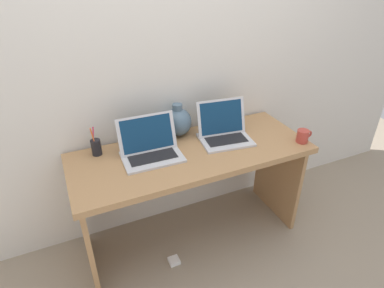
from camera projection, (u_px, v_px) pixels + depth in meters
name	position (u px, v px, depth m)	size (l,w,h in m)	color
ground_plane	(192.00, 235.00, 2.42)	(6.00, 6.00, 0.00)	gray
back_wall	(170.00, 64.00, 2.08)	(4.40, 0.04, 2.40)	silver
desk	(192.00, 171.00, 2.13)	(1.52, 0.59, 0.74)	#AD7F51
laptop_left	(150.00, 146.00, 1.98)	(0.36, 0.27, 0.24)	silver
laptop_right	(224.00, 129.00, 2.16)	(0.36, 0.30, 0.25)	silver
green_vase	(178.00, 122.00, 2.19)	(0.19, 0.19, 0.22)	slate
coffee_mug	(303.00, 136.00, 2.13)	(0.11, 0.08, 0.08)	#B23D33
pen_cup	(96.00, 147.00, 1.99)	(0.06, 0.06, 0.19)	black
power_brick	(174.00, 261.00, 2.20)	(0.07, 0.07, 0.03)	white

